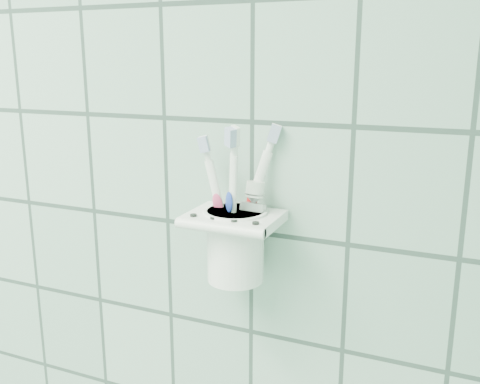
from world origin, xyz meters
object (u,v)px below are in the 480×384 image
Objects in this scene: holder_bracket at (234,219)px; toothpaste_tube at (245,224)px; cup at (236,243)px; toothbrush_blue at (229,196)px; toothbrush_pink at (234,203)px; toothbrush_orange at (230,196)px.

holder_bracket is 0.91× the size of toothpaste_tube.
cup is 0.06m from toothbrush_blue.
cup is 0.52× the size of toothbrush_pink.
toothbrush_orange is (0.00, 0.00, -0.00)m from toothbrush_blue.
toothbrush_blue is at bearing -76.21° from toothbrush_orange.
toothbrush_blue is 1.00× the size of toothbrush_orange.
toothbrush_orange is at bearing 157.86° from toothpaste_tube.
toothbrush_blue is 0.04m from toothpaste_tube.
holder_bracket is at bearing -86.87° from cup.
toothbrush_orange is (-0.00, -0.00, 0.01)m from toothbrush_pink.
toothbrush_orange reaches higher than cup.
toothbrush_pink is 0.03m from toothpaste_tube.
holder_bracket is 0.03m from cup.
cup is 0.03m from toothpaste_tube.
toothpaste_tube is (0.01, -0.00, -0.00)m from holder_bracket.
cup is at bearing 169.60° from toothpaste_tube.
toothbrush_orange is 1.59× the size of toothpaste_tube.
toothbrush_pink is 0.01m from toothbrush_orange.
toothbrush_pink is at bearing 25.65° from toothbrush_blue.
cup is 0.74× the size of toothpaste_tube.
toothbrush_orange reaches higher than toothpaste_tube.
holder_bracket and cup have the same top height.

